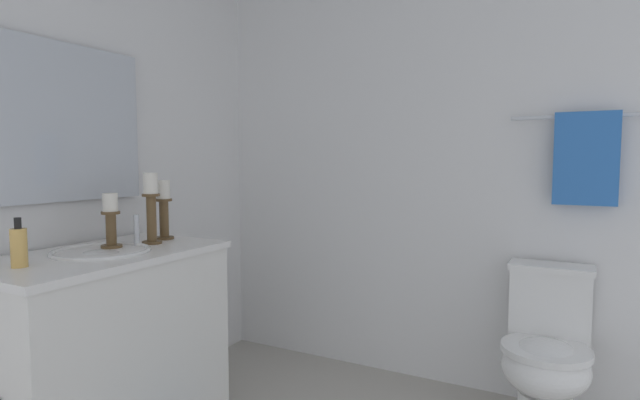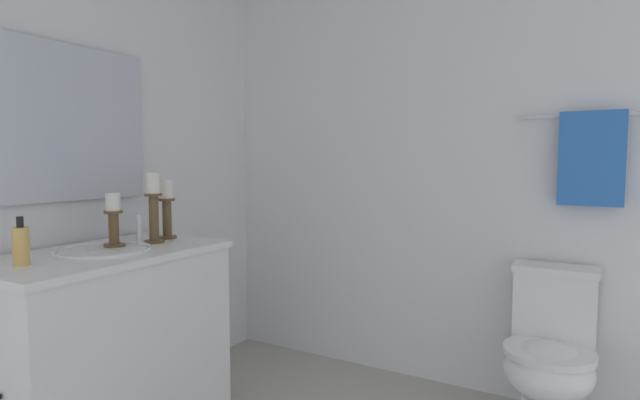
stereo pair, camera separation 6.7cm
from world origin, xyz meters
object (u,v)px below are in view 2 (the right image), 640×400
(toilet, at_px, (550,355))
(towel_bar, at_px, (593,115))
(sink_basin, at_px, (104,260))
(towel_near_vanity, at_px, (591,159))
(mirror, at_px, (58,122))
(vanity_cabinet, at_px, (107,350))
(candle_holder_tall, at_px, (167,207))
(soap_bottle, at_px, (21,245))
(candle_holder_short, at_px, (154,205))
(candle_holder_mid, at_px, (113,218))

(toilet, relative_size, towel_bar, 1.10)
(sink_basin, bearing_deg, towel_near_vanity, 36.12)
(towel_near_vanity, bearing_deg, toilet, -121.85)
(mirror, bearing_deg, sink_basin, 0.20)
(vanity_cabinet, relative_size, candle_holder_tall, 3.50)
(toilet, bearing_deg, soap_bottle, -139.33)
(mirror, height_order, candle_holder_tall, mirror)
(candle_holder_tall, bearing_deg, vanity_cabinet, -85.91)
(candle_holder_tall, relative_size, candle_holder_short, 0.88)
(towel_near_vanity, bearing_deg, candle_holder_tall, -153.15)
(candle_holder_tall, bearing_deg, mirror, -123.34)
(candle_holder_mid, bearing_deg, towel_bar, 33.57)
(sink_basin, bearing_deg, toilet, 33.50)
(toilet, bearing_deg, candle_holder_mid, -149.77)
(candle_holder_tall, bearing_deg, towel_near_vanity, 26.85)
(mirror, distance_m, towel_bar, 2.44)
(candle_holder_tall, distance_m, towel_bar, 2.08)
(sink_basin, distance_m, soap_bottle, 0.35)
(sink_basin, relative_size, candle_holder_mid, 1.67)
(toilet, bearing_deg, towel_bar, 60.28)
(vanity_cabinet, relative_size, mirror, 1.11)
(sink_basin, xyz_separation_m, soap_bottle, (-0.01, -0.34, 0.11))
(candle_holder_tall, xyz_separation_m, towel_bar, (1.80, 0.93, 0.44))
(soap_bottle, bearing_deg, candle_holder_short, 86.85)
(vanity_cabinet, relative_size, candle_holder_short, 3.08)
(vanity_cabinet, distance_m, towel_bar, 2.44)
(towel_bar, relative_size, towel_near_vanity, 1.54)
(sink_basin, relative_size, candle_holder_tall, 1.40)
(sink_basin, xyz_separation_m, toilet, (1.65, 1.09, -0.47))
(candle_holder_short, bearing_deg, vanity_cabinet, -94.70)
(vanity_cabinet, relative_size, toilet, 1.34)
(candle_holder_tall, bearing_deg, soap_bottle, -88.71)
(vanity_cabinet, distance_m, soap_bottle, 0.61)
(sink_basin, height_order, candle_holder_short, candle_holder_short)
(candle_holder_short, xyz_separation_m, towel_bar, (1.75, 1.06, 0.42))
(vanity_cabinet, bearing_deg, towel_near_vanity, 36.14)
(candle_holder_mid, xyz_separation_m, soap_bottle, (0.04, -0.43, -0.05))
(candle_holder_short, bearing_deg, mirror, -139.35)
(vanity_cabinet, bearing_deg, soap_bottle, -91.94)
(towel_bar, xyz_separation_m, towel_near_vanity, (0.00, -0.02, -0.20))
(candle_holder_short, relative_size, candle_holder_mid, 1.36)
(candle_holder_mid, bearing_deg, vanity_cabinet, -60.40)
(candle_holder_mid, bearing_deg, candle_holder_tall, 84.23)
(candle_holder_tall, xyz_separation_m, towel_near_vanity, (1.80, 0.91, 0.24))
(soap_bottle, height_order, towel_near_vanity, towel_near_vanity)
(toilet, height_order, towel_bar, towel_bar)
(candle_holder_short, xyz_separation_m, towel_near_vanity, (1.75, 1.04, 0.22))
(mirror, bearing_deg, vanity_cabinet, -0.01)
(sink_basin, distance_m, mirror, 0.65)
(vanity_cabinet, height_order, candle_holder_mid, candle_holder_mid)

